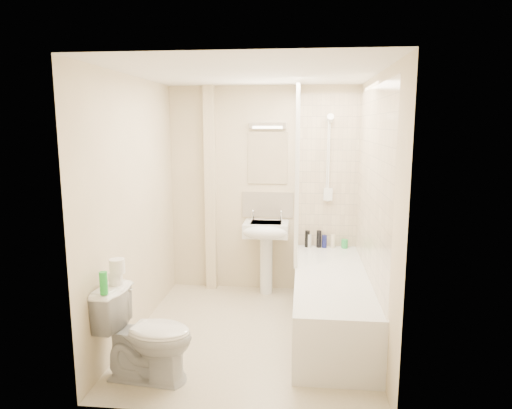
# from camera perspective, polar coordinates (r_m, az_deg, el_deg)

# --- Properties ---
(floor) EXTENTS (2.50, 2.50, 0.00)m
(floor) POSITION_cam_1_polar(r_m,az_deg,el_deg) (4.51, -0.54, -15.82)
(floor) COLOR beige
(floor) RESTS_ON ground
(wall_back) EXTENTS (2.20, 0.02, 2.40)m
(wall_back) POSITION_cam_1_polar(r_m,az_deg,el_deg) (5.36, 0.93, 1.80)
(wall_back) COLOR beige
(wall_back) RESTS_ON ground
(wall_left) EXTENTS (0.02, 2.50, 2.40)m
(wall_left) POSITION_cam_1_polar(r_m,az_deg,el_deg) (4.39, -14.98, -0.37)
(wall_left) COLOR beige
(wall_left) RESTS_ON ground
(wall_right) EXTENTS (0.02, 2.50, 2.40)m
(wall_right) POSITION_cam_1_polar(r_m,az_deg,el_deg) (4.16, 14.68, -0.93)
(wall_right) COLOR beige
(wall_right) RESTS_ON ground
(ceiling) EXTENTS (2.20, 2.50, 0.02)m
(ceiling) POSITION_cam_1_polar(r_m,az_deg,el_deg) (4.08, -0.60, 16.12)
(ceiling) COLOR white
(ceiling) RESTS_ON wall_back
(tile_back) EXTENTS (0.70, 0.01, 1.75)m
(tile_back) POSITION_cam_1_polar(r_m,az_deg,el_deg) (5.31, 9.04, 4.04)
(tile_back) COLOR beige
(tile_back) RESTS_ON wall_back
(tile_right) EXTENTS (0.01, 2.10, 1.75)m
(tile_right) POSITION_cam_1_polar(r_m,az_deg,el_deg) (4.31, 14.26, 2.51)
(tile_right) COLOR beige
(tile_right) RESTS_ON wall_right
(pipe_boxing) EXTENTS (0.12, 0.12, 2.40)m
(pipe_boxing) POSITION_cam_1_polar(r_m,az_deg,el_deg) (5.39, -5.71, 1.79)
(pipe_boxing) COLOR beige
(pipe_boxing) RESTS_ON ground
(splashback) EXTENTS (0.60, 0.02, 0.30)m
(splashback) POSITION_cam_1_polar(r_m,az_deg,el_deg) (5.37, 1.45, -0.02)
(splashback) COLOR beige
(splashback) RESTS_ON wall_back
(mirror) EXTENTS (0.46, 0.01, 0.60)m
(mirror) POSITION_cam_1_polar(r_m,az_deg,el_deg) (5.30, 1.48, 5.84)
(mirror) COLOR white
(mirror) RESTS_ON wall_back
(strip_light) EXTENTS (0.42, 0.07, 0.07)m
(strip_light) POSITION_cam_1_polar(r_m,az_deg,el_deg) (5.26, 1.47, 9.84)
(strip_light) COLOR silver
(strip_light) RESTS_ON wall_back
(bathtub) EXTENTS (0.70, 2.10, 0.55)m
(bathtub) POSITION_cam_1_polar(r_m,az_deg,el_deg) (4.56, 9.34, -11.68)
(bathtub) COLOR white
(bathtub) RESTS_ON ground
(shower_screen) EXTENTS (0.04, 0.92, 1.80)m
(shower_screen) POSITION_cam_1_polar(r_m,az_deg,el_deg) (4.86, 5.19, 3.88)
(shower_screen) COLOR white
(shower_screen) RESTS_ON bathtub
(shower_fixture) EXTENTS (0.10, 0.16, 0.99)m
(shower_fixture) POSITION_cam_1_polar(r_m,az_deg,el_deg) (5.25, 9.09, 5.30)
(shower_fixture) COLOR white
(shower_fixture) RESTS_ON wall_back
(pedestal_sink) EXTENTS (0.51, 0.47, 0.98)m
(pedestal_sink) POSITION_cam_1_polar(r_m,az_deg,el_deg) (5.22, 1.24, -4.16)
(pedestal_sink) COLOR white
(pedestal_sink) RESTS_ON ground
(bottle_black_a) EXTENTS (0.06, 0.06, 0.19)m
(bottle_black_a) POSITION_cam_1_polar(r_m,az_deg,el_deg) (5.36, 6.43, -4.30)
(bottle_black_a) COLOR black
(bottle_black_a) RESTS_ON bathtub
(bottle_white_a) EXTENTS (0.06, 0.06, 0.15)m
(bottle_white_a) POSITION_cam_1_polar(r_m,az_deg,el_deg) (5.36, 6.63, -4.51)
(bottle_white_a) COLOR silver
(bottle_white_a) RESTS_ON bathtub
(bottle_black_b) EXTENTS (0.05, 0.05, 0.20)m
(bottle_black_b) POSITION_cam_1_polar(r_m,az_deg,el_deg) (5.36, 7.87, -4.29)
(bottle_black_b) COLOR black
(bottle_black_b) RESTS_ON bathtub
(bottle_blue) EXTENTS (0.06, 0.06, 0.15)m
(bottle_blue) POSITION_cam_1_polar(r_m,az_deg,el_deg) (5.37, 8.55, -4.57)
(bottle_blue) COLOR navy
(bottle_blue) RESTS_ON bathtub
(bottle_cream) EXTENTS (0.05, 0.05, 0.15)m
(bottle_cream) POSITION_cam_1_polar(r_m,az_deg,el_deg) (5.38, 9.58, -4.56)
(bottle_cream) COLOR #F8EABF
(bottle_cream) RESTS_ON bathtub
(bottle_green) EXTENTS (0.07, 0.07, 0.10)m
(bottle_green) POSITION_cam_1_polar(r_m,az_deg,el_deg) (5.39, 11.01, -4.84)
(bottle_green) COLOR green
(bottle_green) RESTS_ON bathtub
(toilet) EXTENTS (0.56, 0.81, 0.73)m
(toilet) POSITION_cam_1_polar(r_m,az_deg,el_deg) (3.75, -13.51, -15.49)
(toilet) COLOR white
(toilet) RESTS_ON ground
(toilet_roll_lower) EXTENTS (0.11, 0.11, 0.10)m
(toilet_roll_lower) POSITION_cam_1_polar(r_m,az_deg,el_deg) (3.74, -17.14, -8.83)
(toilet_roll_lower) COLOR white
(toilet_roll_lower) RESTS_ON toilet
(toilet_roll_upper) EXTENTS (0.12, 0.12, 0.11)m
(toilet_roll_upper) POSITION_cam_1_polar(r_m,az_deg,el_deg) (3.69, -16.97, -7.38)
(toilet_roll_upper) COLOR white
(toilet_roll_upper) RESTS_ON toilet_roll_lower
(green_bottle) EXTENTS (0.06, 0.06, 0.17)m
(green_bottle) POSITION_cam_1_polar(r_m,az_deg,el_deg) (3.56, -18.52, -9.30)
(green_bottle) COLOR green
(green_bottle) RESTS_ON toilet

